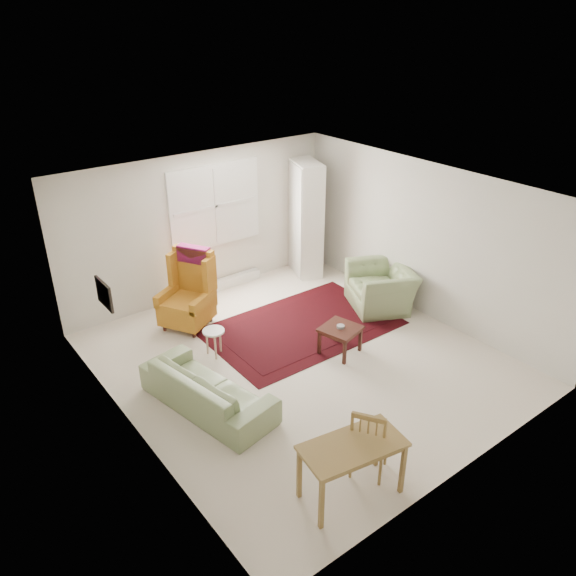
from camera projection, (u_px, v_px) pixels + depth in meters
room at (293, 277)px, 7.70m from camera, size 5.04×5.54×2.51m
rug at (302, 326)px, 8.93m from camera, size 2.96×1.92×0.03m
sofa at (207, 382)px, 7.01m from camera, size 1.08×1.99×0.76m
armchair at (381, 283)px, 9.38m from camera, size 1.33×1.40×0.85m
wingback_chair at (185, 291)px, 8.70m from camera, size 1.02×1.01×1.25m
coffee_table at (340, 340)px, 8.20m from camera, size 0.63×0.63×0.42m
stool at (214, 342)px, 8.13m from camera, size 0.35×0.35×0.43m
cabinet at (306, 219)px, 10.36m from camera, size 0.71×0.95×2.13m
desk at (351, 470)px, 5.73m from camera, size 1.13×0.70×0.67m
desk_chair at (370, 439)px, 5.98m from camera, size 0.54×0.54×0.90m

